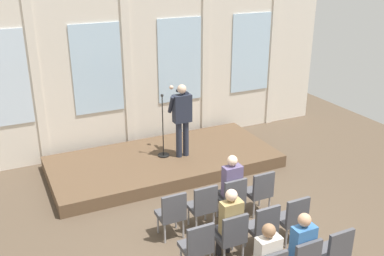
% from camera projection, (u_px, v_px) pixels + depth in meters
% --- Properties ---
extents(ground_plane, '(14.23, 14.23, 0.00)m').
position_uv_depth(ground_plane, '(238.00, 247.00, 7.85)').
color(ground_plane, brown).
extents(rear_partition, '(10.94, 0.14, 4.57)m').
position_uv_depth(rear_partition, '(141.00, 62.00, 11.24)').
color(rear_partition, silver).
rests_on(rear_partition, ground).
extents(stage_platform, '(5.37, 2.48, 0.30)m').
position_uv_depth(stage_platform, '(164.00, 162.00, 10.72)').
color(stage_platform, brown).
rests_on(stage_platform, ground).
extents(speaker, '(0.50, 0.69, 1.77)m').
position_uv_depth(speaker, '(182.00, 115.00, 10.33)').
color(speaker, '#232838').
rests_on(speaker, stage_platform).
extents(mic_stand, '(0.28, 0.28, 1.56)m').
position_uv_depth(mic_stand, '(163.00, 143.00, 10.57)').
color(mic_stand, black).
rests_on(mic_stand, stage_platform).
extents(chair_r0_c0, '(0.46, 0.44, 0.94)m').
position_uv_depth(chair_r0_c0, '(172.00, 212.00, 7.93)').
color(chair_r0_c0, '#99999E').
rests_on(chair_r0_c0, ground).
extents(chair_r0_c1, '(0.46, 0.44, 0.94)m').
position_uv_depth(chair_r0_c1, '(203.00, 204.00, 8.18)').
color(chair_r0_c1, '#99999E').
rests_on(chair_r0_c1, ground).
extents(chair_r0_c2, '(0.46, 0.44, 0.94)m').
position_uv_depth(chair_r0_c2, '(232.00, 197.00, 8.43)').
color(chair_r0_c2, '#99999E').
rests_on(chair_r0_c2, ground).
extents(audience_r0_c2, '(0.36, 0.39, 1.38)m').
position_uv_depth(audience_r0_c2, '(231.00, 185.00, 8.41)').
color(audience_r0_c2, '#2D2D33').
rests_on(audience_r0_c2, ground).
extents(chair_r0_c3, '(0.46, 0.44, 0.94)m').
position_uv_depth(chair_r0_c3, '(260.00, 190.00, 8.68)').
color(chair_r0_c3, '#99999E').
rests_on(chair_r0_c3, ground).
extents(chair_r1_c0, '(0.46, 0.44, 0.94)m').
position_uv_depth(chair_r1_c0, '(197.00, 244.00, 7.06)').
color(chair_r1_c0, '#99999E').
rests_on(chair_r1_c0, ground).
extents(chair_r1_c1, '(0.46, 0.44, 0.94)m').
position_uv_depth(chair_r1_c1, '(231.00, 235.00, 7.31)').
color(chair_r1_c1, '#99999E').
rests_on(chair_r1_c1, ground).
extents(audience_r1_c1, '(0.36, 0.39, 1.35)m').
position_uv_depth(audience_r1_c1, '(229.00, 221.00, 7.29)').
color(audience_r1_c1, '#2D2D33').
rests_on(audience_r1_c1, ground).
extents(chair_r1_c2, '(0.46, 0.44, 0.94)m').
position_uv_depth(chair_r1_c2, '(263.00, 225.00, 7.55)').
color(chair_r1_c2, '#99999E').
rests_on(chair_r1_c2, ground).
extents(chair_r1_c3, '(0.46, 0.44, 0.94)m').
position_uv_depth(chair_r1_c3, '(293.00, 217.00, 7.80)').
color(chair_r1_c3, '#99999E').
rests_on(chair_r1_c3, ground).
extents(audience_r2_c2, '(0.36, 0.39, 1.33)m').
position_uv_depth(audience_r2_c2, '(300.00, 247.00, 6.67)').
color(audience_r2_c2, '#2D2D33').
rests_on(audience_r2_c2, ground).
extents(chair_r2_c3, '(0.46, 0.44, 0.94)m').
position_uv_depth(chair_r2_c3, '(334.00, 250.00, 6.93)').
color(chair_r2_c3, '#99999E').
rests_on(chair_r2_c3, ground).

